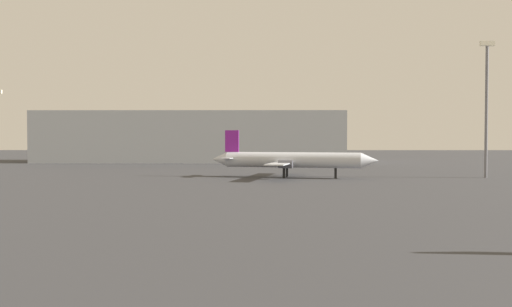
{
  "coord_description": "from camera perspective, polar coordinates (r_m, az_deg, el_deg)",
  "views": [
    {
      "loc": [
        3.72,
        -12.68,
        6.43
      ],
      "look_at": [
        3.33,
        51.12,
        4.68
      ],
      "focal_mm": 34.79,
      "sensor_mm": 36.0,
      "label": 1
    }
  ],
  "objects": [
    {
      "name": "airplane_distant",
      "position": [
        84.68,
        4.02,
        -0.75
      ],
      "size": [
        28.52,
        20.99,
        8.13
      ],
      "rotation": [
        0.0,
        0.0,
        -0.23
      ],
      "color": "silver",
      "rests_on": "ground_plane"
    },
    {
      "name": "light_mast_right",
      "position": [
        92.86,
        24.98,
        5.39
      ],
      "size": [
        2.4,
        0.5,
        23.11
      ],
      "color": "slate",
      "rests_on": "ground_plane"
    },
    {
      "name": "terminal_building",
      "position": [
        147.71,
        -7.31,
        1.88
      ],
      "size": [
        87.3,
        23.06,
        14.54
      ],
      "primitive_type": "cube",
      "color": "#999EA3",
      "rests_on": "ground_plane"
    }
  ]
}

